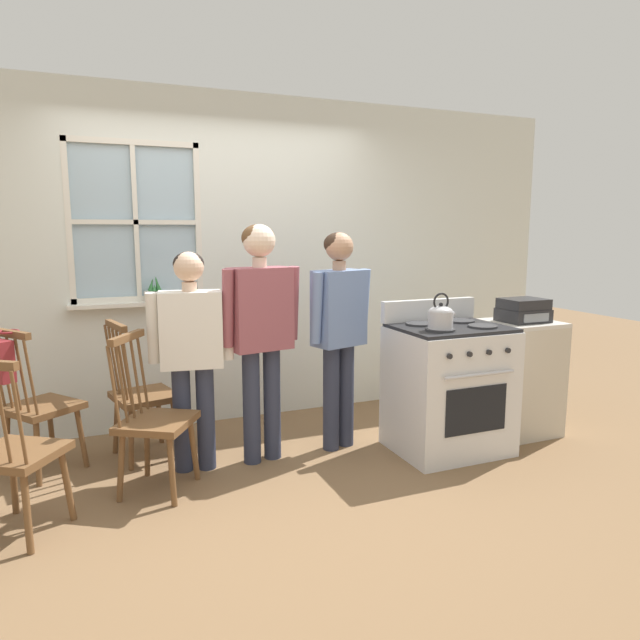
{
  "coord_description": "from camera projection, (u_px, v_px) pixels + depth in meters",
  "views": [
    {
      "loc": [
        -1.04,
        -3.28,
        1.61
      ],
      "look_at": [
        0.42,
        0.25,
        1.0
      ],
      "focal_mm": 32.0,
      "sensor_mm": 36.0,
      "label": 1
    }
  ],
  "objects": [
    {
      "name": "person_elderly_left",
      "position": [
        191.0,
        341.0,
        3.73
      ],
      "size": [
        0.56,
        0.27,
        1.47
      ],
      "rotation": [
        0.0,
        0.0,
        -0.16
      ],
      "color": "#2D3347",
      "rests_on": "ground_plane"
    },
    {
      "name": "side_counter",
      "position": [
        518.0,
        377.0,
        4.51
      ],
      "size": [
        0.55,
        0.5,
        0.9
      ],
      "color": "beige",
      "rests_on": "ground_plane"
    },
    {
      "name": "potted_plant",
      "position": [
        155.0,
        294.0,
        4.45
      ],
      "size": [
        0.16,
        0.16,
        0.21
      ],
      "color": "beige",
      "rests_on": "wall_back"
    },
    {
      "name": "chair_near_wall",
      "position": [
        154.0,
        421.0,
        3.49
      ],
      "size": [
        0.56,
        0.57,
        0.99
      ],
      "rotation": [
        0.0,
        0.0,
        1.02
      ],
      "color": "brown",
      "rests_on": "ground_plane"
    },
    {
      "name": "chair_by_window",
      "position": [
        39.0,
        407.0,
        3.76
      ],
      "size": [
        0.57,
        0.58,
        0.99
      ],
      "rotation": [
        0.0,
        0.0,
        2.21
      ],
      "color": "brown",
      "rests_on": "ground_plane"
    },
    {
      "name": "chair_center_cluster",
      "position": [
        13.0,
        455.0,
        2.97
      ],
      "size": [
        0.57,
        0.57,
        0.99
      ],
      "rotation": [
        0.0,
        0.0,
        2.55
      ],
      "color": "brown",
      "rests_on": "ground_plane"
    },
    {
      "name": "ground_plane",
      "position": [
        275.0,
        484.0,
        3.63
      ],
      "size": [
        16.0,
        16.0,
        0.0
      ],
      "primitive_type": "plane",
      "color": "brown"
    },
    {
      "name": "person_teen_center",
      "position": [
        260.0,
        318.0,
        3.87
      ],
      "size": [
        0.58,
        0.28,
        1.64
      ],
      "rotation": [
        0.0,
        0.0,
        0.17
      ],
      "color": "#2D3347",
      "rests_on": "ground_plane"
    },
    {
      "name": "person_adult_right",
      "position": [
        339.0,
        320.0,
        4.12
      ],
      "size": [
        0.53,
        0.31,
        1.59
      ],
      "rotation": [
        0.0,
        0.0,
        0.29
      ],
      "color": "#2D3347",
      "rests_on": "ground_plane"
    },
    {
      "name": "kettle",
      "position": [
        441.0,
        316.0,
        3.88
      ],
      "size": [
        0.21,
        0.17,
        0.25
      ],
      "color": "#B7B7BC",
      "rests_on": "stove"
    },
    {
      "name": "stereo",
      "position": [
        523.0,
        310.0,
        4.41
      ],
      "size": [
        0.34,
        0.29,
        0.18
      ],
      "color": "#232326",
      "rests_on": "side_counter"
    },
    {
      "name": "chair_near_stove",
      "position": [
        141.0,
        396.0,
        4.02
      ],
      "size": [
        0.49,
        0.5,
        0.99
      ],
      "rotation": [
        0.0,
        0.0,
        1.8
      ],
      "color": "brown",
      "rests_on": "ground_plane"
    },
    {
      "name": "stove",
      "position": [
        448.0,
        387.0,
        4.15
      ],
      "size": [
        0.79,
        0.68,
        1.08
      ],
      "color": "silver",
      "rests_on": "ground_plane"
    },
    {
      "name": "wall_back",
      "position": [
        224.0,
        263.0,
        4.72
      ],
      "size": [
        6.4,
        0.16,
        2.7
      ],
      "color": "silver",
      "rests_on": "ground_plane"
    }
  ]
}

